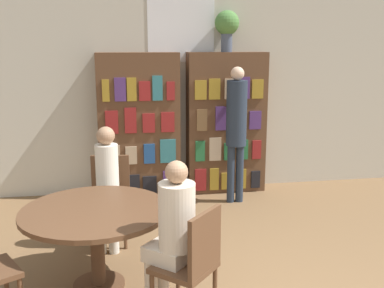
% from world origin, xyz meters
% --- Properties ---
extents(wall_back, '(6.40, 0.07, 3.00)m').
position_xyz_m(wall_back, '(0.00, 3.94, 1.51)').
color(wall_back, beige).
rests_on(wall_back, ground_plane).
extents(bookshelf_left, '(1.08, 0.34, 1.93)m').
position_xyz_m(bookshelf_left, '(-0.60, 3.74, 0.96)').
color(bookshelf_left, brown).
rests_on(bookshelf_left, ground_plane).
extents(bookshelf_right, '(1.08, 0.34, 1.93)m').
position_xyz_m(bookshelf_right, '(0.60, 3.75, 0.96)').
color(bookshelf_right, brown).
rests_on(bookshelf_right, ground_plane).
extents(flower_vase, '(0.32, 0.32, 0.54)m').
position_xyz_m(flower_vase, '(0.59, 3.75, 2.28)').
color(flower_vase, '#475166').
rests_on(flower_vase, bookshelf_right).
extents(reading_table, '(1.24, 1.24, 0.71)m').
position_xyz_m(reading_table, '(-1.09, 1.37, 0.59)').
color(reading_table, brown).
rests_on(reading_table, ground_plane).
extents(chair_left_side, '(0.44, 0.44, 0.90)m').
position_xyz_m(chair_left_side, '(-0.99, 2.33, 0.50)').
color(chair_left_side, brown).
rests_on(chair_left_side, ground_plane).
extents(chair_far_side, '(0.56, 0.56, 0.90)m').
position_xyz_m(chair_far_side, '(-0.38, 0.73, 0.50)').
color(chair_far_side, brown).
rests_on(chair_far_side, ground_plane).
extents(seated_reader_left, '(0.26, 0.37, 1.25)m').
position_xyz_m(seated_reader_left, '(-1.01, 2.14, 0.70)').
color(seated_reader_left, silver).
rests_on(seated_reader_left, ground_plane).
extents(seated_reader_right, '(0.42, 0.42, 1.23)m').
position_xyz_m(seated_reader_right, '(-0.51, 0.85, 0.70)').
color(seated_reader_right, beige).
rests_on(seated_reader_right, ground_plane).
extents(librarian_standing, '(0.26, 0.53, 1.77)m').
position_xyz_m(librarian_standing, '(0.61, 3.24, 1.06)').
color(librarian_standing, '#232D3D').
rests_on(librarian_standing, ground_plane).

